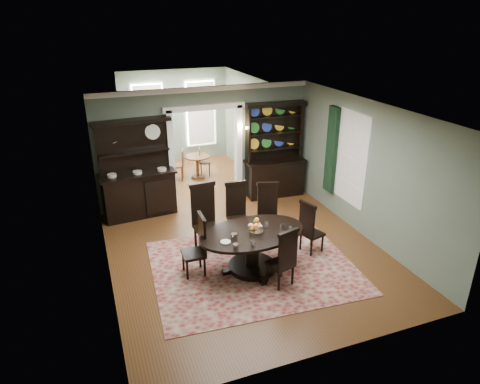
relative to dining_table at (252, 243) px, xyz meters
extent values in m
cube|color=brown|center=(0.12, 0.54, -0.58)|extent=(5.50, 6.00, 0.01)
cube|color=silver|center=(0.12, 0.54, 2.43)|extent=(5.50, 6.00, 0.01)
cube|color=slate|center=(-2.63, 0.54, 0.93)|extent=(0.01, 6.00, 3.00)
cube|color=slate|center=(2.87, 0.54, 0.93)|extent=(0.01, 6.00, 3.00)
cube|color=slate|center=(0.12, -2.46, 0.93)|extent=(5.50, 0.01, 3.00)
cube|color=slate|center=(-1.70, 3.54, 0.93)|extent=(1.85, 0.01, 3.00)
cube|color=slate|center=(1.95, 3.54, 0.93)|extent=(1.85, 0.01, 3.00)
cube|color=slate|center=(0.12, 3.54, 2.18)|extent=(1.80, 0.01, 0.50)
cube|color=white|center=(0.12, 3.49, 2.37)|extent=(5.50, 0.10, 0.12)
cube|color=brown|center=(0.12, 5.29, -0.58)|extent=(3.50, 3.50, 0.01)
cube|color=silver|center=(0.12, 5.29, 2.43)|extent=(3.50, 3.50, 0.01)
cube|color=slate|center=(-1.63, 5.29, 0.93)|extent=(0.01, 3.50, 3.00)
cube|color=slate|center=(1.87, 5.29, 0.93)|extent=(0.01, 3.50, 3.00)
cube|color=slate|center=(0.12, 7.04, 0.93)|extent=(3.50, 0.01, 3.00)
cube|color=white|center=(-0.73, 6.99, 0.98)|extent=(1.05, 0.06, 2.20)
cube|color=white|center=(0.97, 6.99, 0.98)|extent=(1.05, 0.06, 2.20)
cube|color=white|center=(-0.78, 3.54, 0.68)|extent=(0.14, 0.25, 2.50)
cube|color=white|center=(1.02, 3.54, 0.68)|extent=(0.14, 0.25, 2.50)
cube|color=white|center=(0.12, 3.54, 1.93)|extent=(2.08, 0.25, 0.14)
cube|color=white|center=(2.86, 1.14, 1.03)|extent=(0.02, 1.10, 2.00)
cube|color=white|center=(2.85, 1.14, 1.03)|extent=(0.01, 1.22, 2.12)
cube|color=#163219|center=(2.77, 1.82, 1.03)|extent=(0.10, 0.35, 2.10)
cube|color=gold|center=(1.07, 3.46, 1.28)|extent=(0.08, 0.05, 0.18)
sphere|color=#FFD88C|center=(0.97, 3.31, 1.36)|extent=(0.07, 0.07, 0.07)
sphere|color=#FFD88C|center=(1.17, 3.31, 1.36)|extent=(0.07, 0.07, 0.07)
cube|color=maroon|center=(0.04, 0.05, -0.57)|extent=(4.08, 3.37, 0.01)
ellipsoid|color=black|center=(0.00, 0.00, 0.22)|extent=(2.21, 1.52, 0.06)
cylinder|color=black|center=(0.00, 0.00, 0.18)|extent=(2.12, 2.12, 0.03)
cylinder|color=black|center=(0.00, 0.00, -0.16)|extent=(0.26, 0.26, 0.73)
cylinder|color=black|center=(0.00, 0.00, -0.52)|extent=(0.92, 0.92, 0.11)
cylinder|color=white|center=(0.05, -0.05, 0.28)|extent=(0.29, 0.29, 0.05)
cube|color=black|center=(-0.60, 1.01, -0.06)|extent=(0.55, 0.53, 0.07)
cube|color=black|center=(-0.62, 1.23, 0.39)|extent=(0.52, 0.10, 0.87)
cube|color=black|center=(-0.62, 1.23, 0.83)|extent=(0.56, 0.12, 0.09)
cylinder|color=black|center=(-0.78, 0.79, -0.32)|extent=(0.06, 0.06, 0.51)
cylinder|color=black|center=(-0.38, 0.82, -0.32)|extent=(0.06, 0.06, 0.51)
cylinder|color=black|center=(-0.81, 1.19, -0.32)|extent=(0.06, 0.06, 0.51)
cylinder|color=black|center=(-0.41, 1.22, -0.32)|extent=(0.06, 0.06, 0.51)
cube|color=black|center=(0.18, 1.27, -0.12)|extent=(0.49, 0.47, 0.06)
cube|color=black|center=(0.20, 1.46, 0.27)|extent=(0.46, 0.09, 0.77)
cube|color=black|center=(0.20, 1.46, 0.67)|extent=(0.50, 0.11, 0.08)
cylinder|color=black|center=(-0.01, 1.11, -0.35)|extent=(0.05, 0.05, 0.45)
cylinder|color=black|center=(0.34, 1.08, -0.35)|extent=(0.05, 0.05, 0.45)
cylinder|color=black|center=(0.02, 1.46, -0.35)|extent=(0.05, 0.05, 0.45)
cylinder|color=black|center=(0.37, 1.43, -0.35)|extent=(0.05, 0.05, 0.45)
cube|color=black|center=(0.80, 1.05, -0.13)|extent=(0.55, 0.54, 0.06)
cube|color=black|center=(0.86, 1.24, 0.26)|extent=(0.44, 0.17, 0.75)
cube|color=black|center=(0.86, 1.24, 0.64)|extent=(0.48, 0.20, 0.08)
cylinder|color=black|center=(0.59, 0.93, -0.35)|extent=(0.05, 0.05, 0.44)
cylinder|color=black|center=(0.92, 0.83, -0.35)|extent=(0.05, 0.05, 0.44)
cylinder|color=black|center=(0.69, 1.27, -0.35)|extent=(0.05, 0.05, 0.44)
cylinder|color=black|center=(1.02, 1.17, -0.35)|extent=(0.05, 0.05, 0.44)
cube|color=black|center=(-1.10, 0.25, -0.15)|extent=(0.42, 0.44, 0.06)
cube|color=black|center=(-0.92, 0.25, 0.23)|extent=(0.05, 0.43, 0.73)
cube|color=black|center=(-0.92, 0.25, 0.60)|extent=(0.07, 0.47, 0.07)
cylinder|color=black|center=(-1.27, 0.42, -0.36)|extent=(0.05, 0.05, 0.43)
cylinder|color=black|center=(-1.27, 0.08, -0.36)|extent=(0.05, 0.05, 0.43)
cylinder|color=black|center=(-0.93, 0.41, -0.36)|extent=(0.05, 0.05, 0.43)
cylinder|color=black|center=(-0.94, 0.08, -0.36)|extent=(0.05, 0.05, 0.43)
cube|color=black|center=(1.43, 0.21, -0.17)|extent=(0.48, 0.50, 0.05)
cube|color=black|center=(1.26, 0.16, 0.19)|extent=(0.15, 0.41, 0.69)
cube|color=black|center=(1.26, 0.16, 0.54)|extent=(0.18, 0.44, 0.07)
cylinder|color=black|center=(1.62, 0.10, -0.37)|extent=(0.04, 0.04, 0.41)
cylinder|color=black|center=(1.54, 0.40, -0.37)|extent=(0.04, 0.04, 0.41)
cylinder|color=black|center=(1.32, 0.01, -0.37)|extent=(0.04, 0.04, 0.41)
cylinder|color=black|center=(1.23, 0.32, -0.37)|extent=(0.04, 0.04, 0.41)
cube|color=black|center=(0.30, -0.63, -0.16)|extent=(0.51, 0.49, 0.05)
cube|color=black|center=(0.35, -0.80, 0.21)|extent=(0.42, 0.15, 0.71)
cube|color=black|center=(0.35, -0.80, 0.57)|extent=(0.46, 0.18, 0.07)
cylinder|color=black|center=(0.41, -0.43, -0.37)|extent=(0.05, 0.05, 0.42)
cylinder|color=black|center=(0.10, -0.51, -0.37)|extent=(0.05, 0.05, 0.42)
cylinder|color=black|center=(0.50, -0.74, -0.37)|extent=(0.05, 0.05, 0.42)
cylinder|color=black|center=(0.18, -0.83, -0.37)|extent=(0.05, 0.05, 0.42)
cube|color=black|center=(-1.67, 3.22, -0.04)|extent=(1.75, 0.74, 1.06)
cube|color=black|center=(-1.67, 3.22, 0.51)|extent=(1.86, 0.80, 0.05)
cube|color=black|center=(-1.67, 3.45, 1.15)|extent=(1.70, 0.24, 1.25)
cube|color=black|center=(-1.67, 3.35, 1.02)|extent=(1.67, 0.45, 0.04)
cube|color=black|center=(-1.67, 3.32, 1.76)|extent=(1.83, 0.54, 0.09)
cube|color=black|center=(1.96, 3.21, -0.09)|extent=(1.54, 0.62, 0.97)
cube|color=black|center=(1.96, 3.21, 0.41)|extent=(1.65, 0.68, 0.04)
cube|color=black|center=(1.96, 3.43, 1.15)|extent=(1.51, 0.14, 1.47)
cube|color=black|center=(1.22, 3.32, 1.15)|extent=(0.07, 0.28, 1.51)
cube|color=black|center=(2.69, 3.32, 1.15)|extent=(0.07, 0.28, 1.51)
cube|color=black|center=(1.96, 3.30, 1.91)|extent=(1.63, 0.43, 0.09)
cube|color=black|center=(1.96, 3.32, 0.72)|extent=(1.52, 0.36, 0.03)
cube|color=black|center=(1.96, 3.32, 1.15)|extent=(1.52, 0.36, 0.03)
cube|color=black|center=(1.96, 3.32, 1.58)|extent=(1.52, 0.36, 0.03)
cylinder|color=brown|center=(0.34, 5.24, 0.09)|extent=(0.74, 0.74, 0.04)
cylinder|color=brown|center=(0.34, 5.24, -0.23)|extent=(0.09, 0.09, 0.65)
cylinder|color=brown|center=(0.34, 5.24, -0.55)|extent=(0.41, 0.41, 0.06)
cylinder|color=brown|center=(-0.27, 5.25, -0.13)|extent=(0.39, 0.39, 0.04)
cube|color=brown|center=(-0.10, 5.20, 0.11)|extent=(0.14, 0.34, 0.49)
cylinder|color=brown|center=(-0.36, 5.43, -0.35)|extent=(0.04, 0.04, 0.44)
cylinder|color=brown|center=(-0.45, 5.17, -0.35)|extent=(0.04, 0.04, 0.44)
cylinder|color=brown|center=(-0.10, 5.34, -0.35)|extent=(0.04, 0.04, 0.44)
cylinder|color=brown|center=(-0.18, 5.08, -0.35)|extent=(0.04, 0.04, 0.44)
cylinder|color=brown|center=(0.62, 5.38, -0.17)|extent=(0.36, 0.36, 0.04)
cube|color=brown|center=(0.47, 5.42, 0.06)|extent=(0.11, 0.32, 0.45)
cylinder|color=brown|center=(0.71, 5.23, -0.37)|extent=(0.03, 0.03, 0.41)
cylinder|color=brown|center=(0.78, 5.47, -0.37)|extent=(0.03, 0.03, 0.41)
cylinder|color=brown|center=(0.47, 5.29, -0.37)|extent=(0.03, 0.03, 0.41)
cylinder|color=brown|center=(0.53, 5.54, -0.37)|extent=(0.03, 0.03, 0.41)
camera|label=1|loc=(-2.73, -6.61, 4.10)|focal=32.00mm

